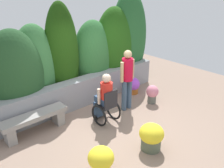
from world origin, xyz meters
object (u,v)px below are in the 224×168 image
object	(u,v)px
flower_pot_red_accent	(101,160)
flower_pot_small_foreground	(133,85)
person_in_wheelchair	(105,100)
flower_pot_terracotta_by_wall	(152,93)
flower_pot_purple_near	(151,136)
stone_bench	(35,120)
person_standing_companion	(127,76)

from	to	relation	value
flower_pot_red_accent	flower_pot_small_foreground	xyz separation A→B (m)	(2.97, 2.04, -0.03)
person_in_wheelchair	flower_pot_small_foreground	world-z (taller)	person_in_wheelchair
flower_pot_terracotta_by_wall	flower_pot_red_accent	distance (m)	3.13
flower_pot_purple_near	flower_pot_red_accent	size ratio (longest dim) A/B	1.10
stone_bench	person_standing_companion	xyz separation A→B (m)	(2.44, -0.62, 0.66)
person_in_wheelchair	flower_pot_terracotta_by_wall	size ratio (longest dim) A/B	2.39
person_standing_companion	flower_pot_small_foreground	distance (m)	1.30
flower_pot_terracotta_by_wall	flower_pot_small_foreground	bearing A→B (deg)	85.65
person_in_wheelchair	flower_pot_terracotta_by_wall	distance (m)	1.73
stone_bench	flower_pot_small_foreground	world-z (taller)	flower_pot_small_foreground
flower_pot_terracotta_by_wall	flower_pot_red_accent	world-z (taller)	flower_pot_terracotta_by_wall
flower_pot_purple_near	flower_pot_small_foreground	xyz separation A→B (m)	(1.74, 2.22, -0.05)
flower_pot_purple_near	flower_pot_red_accent	xyz separation A→B (m)	(-1.23, 0.18, -0.03)
flower_pot_terracotta_by_wall	flower_pot_red_accent	bearing A→B (deg)	-157.99
person_in_wheelchair	flower_pot_purple_near	distance (m)	1.51
stone_bench	person_standing_companion	size ratio (longest dim) A/B	0.92
person_in_wheelchair	flower_pot_purple_near	xyz separation A→B (m)	(0.03, -1.48, -0.31)
flower_pot_purple_near	flower_pot_red_accent	world-z (taller)	flower_pot_purple_near
flower_pot_red_accent	stone_bench	bearing A→B (deg)	99.80
person_in_wheelchair	flower_pot_terracotta_by_wall	bearing A→B (deg)	-15.45
person_standing_companion	flower_pot_terracotta_by_wall	world-z (taller)	person_standing_companion
flower_pot_red_accent	flower_pot_purple_near	bearing A→B (deg)	-8.22
person_in_wheelchair	flower_pot_red_accent	distance (m)	1.80
person_in_wheelchair	flower_pot_red_accent	bearing A→B (deg)	-143.89
person_standing_companion	flower_pot_red_accent	bearing A→B (deg)	-136.81
flower_pot_terracotta_by_wall	flower_pot_small_foreground	size ratio (longest dim) A/B	1.05
person_in_wheelchair	person_standing_companion	distance (m)	0.96
flower_pot_purple_near	flower_pot_small_foreground	size ratio (longest dim) A/B	1.13
flower_pot_red_accent	flower_pot_small_foreground	bearing A→B (deg)	34.46
person_in_wheelchair	flower_pot_red_accent	xyz separation A→B (m)	(-1.20, -1.30, -0.34)
stone_bench	flower_pot_terracotta_by_wall	distance (m)	3.37
person_standing_companion	flower_pot_small_foreground	bearing A→B (deg)	43.73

